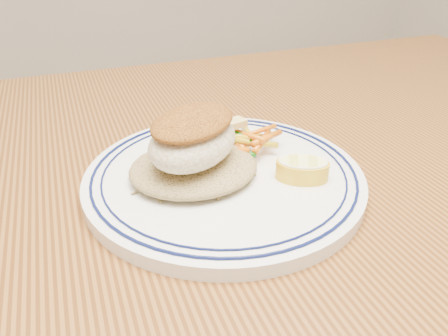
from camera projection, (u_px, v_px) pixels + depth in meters
dining_table at (215, 240)px, 0.54m from camera, size 1.50×0.90×0.75m
plate at (224, 176)px, 0.47m from camera, size 0.30×0.30×0.02m
rice_pilaf at (194, 165)px, 0.46m from camera, size 0.14×0.12×0.03m
fish_fillet at (193, 137)px, 0.44m from camera, size 0.13×0.13×0.05m
vegetable_pile at (237, 140)px, 0.51m from camera, size 0.10×0.10×0.03m
butter_pat at (235, 123)px, 0.50m from camera, size 0.03×0.02×0.01m
lemon_wedge at (302, 168)px, 0.45m from camera, size 0.07×0.07×0.02m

